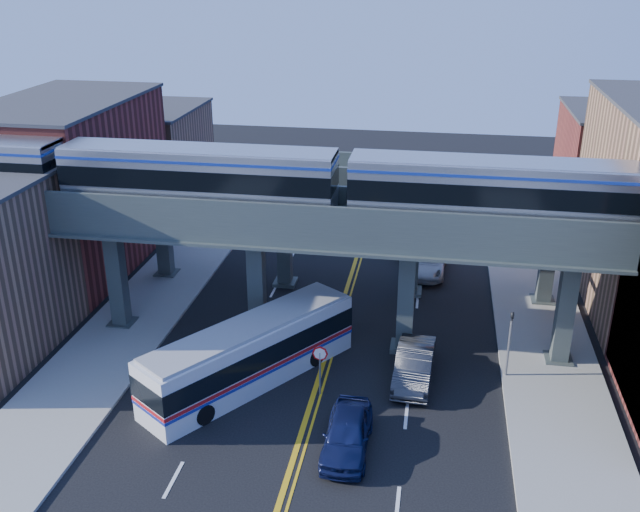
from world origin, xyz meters
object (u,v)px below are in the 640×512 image
object	(u,v)px
traffic_signal	(510,337)
car_lane_c	(428,263)
transit_train	(199,175)
stop_sign	(320,363)
car_lane_a	(347,433)
car_lane_b	(414,365)
transit_bus	(251,354)
car_lane_d	(414,238)

from	to	relation	value
traffic_signal	car_lane_c	size ratio (longest dim) A/B	0.81
transit_train	traffic_signal	bearing A→B (deg)	-7.11
stop_sign	traffic_signal	xyz separation A→B (m)	(8.90, 3.00, 0.54)
stop_sign	car_lane_c	world-z (taller)	stop_sign
car_lane_a	car_lane_b	distance (m)	6.47
car_lane_a	car_lane_c	size ratio (longest dim) A/B	0.94
car_lane_a	car_lane_b	size ratio (longest dim) A/B	0.94
transit_train	car_lane_c	world-z (taller)	transit_train
car_lane_b	transit_bus	bearing A→B (deg)	-166.68
transit_train	stop_sign	size ratio (longest dim) A/B	16.65
car_lane_c	traffic_signal	bearing A→B (deg)	-67.07
car_lane_c	car_lane_d	distance (m)	4.07
transit_train	car_lane_d	world-z (taller)	transit_train
car_lane_b	car_lane_d	world-z (taller)	car_lane_d
traffic_signal	transit_bus	distance (m)	12.69
stop_sign	car_lane_a	bearing A→B (deg)	-64.93
transit_bus	car_lane_b	world-z (taller)	transit_bus
traffic_signal	car_lane_a	size ratio (longest dim) A/B	0.86
car_lane_c	stop_sign	bearing A→B (deg)	-102.85
car_lane_a	car_lane_c	bearing A→B (deg)	81.66
transit_train	car_lane_d	size ratio (longest dim) A/B	7.15
car_lane_c	car_lane_a	bearing A→B (deg)	-94.35
stop_sign	car_lane_a	world-z (taller)	stop_sign
transit_bus	car_lane_b	bearing A→B (deg)	-44.27
car_lane_a	car_lane_b	xyz separation A→B (m)	(2.54, 5.95, 0.02)
transit_train	car_lane_b	world-z (taller)	transit_train
car_lane_a	car_lane_b	world-z (taller)	car_lane_b
car_lane_a	traffic_signal	bearing A→B (deg)	44.32
transit_bus	car_lane_a	distance (m)	7.02
traffic_signal	transit_bus	world-z (taller)	traffic_signal
transit_train	car_lane_b	xyz separation A→B (m)	(11.50, -2.96, -8.29)
traffic_signal	car_lane_d	world-z (taller)	traffic_signal
traffic_signal	car_lane_a	bearing A→B (deg)	-135.66
traffic_signal	car_lane_c	distance (m)	13.18
transit_train	traffic_signal	xyz separation A→B (m)	(16.03, -2.00, -6.83)
car_lane_a	stop_sign	bearing A→B (deg)	115.05
car_lane_a	car_lane_c	world-z (taller)	car_lane_a
stop_sign	car_lane_b	world-z (taller)	stop_sign
transit_train	car_lane_a	world-z (taller)	transit_train
stop_sign	car_lane_a	distance (m)	4.42
car_lane_c	car_lane_d	bearing A→B (deg)	109.16
transit_bus	car_lane_c	size ratio (longest dim) A/B	2.19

